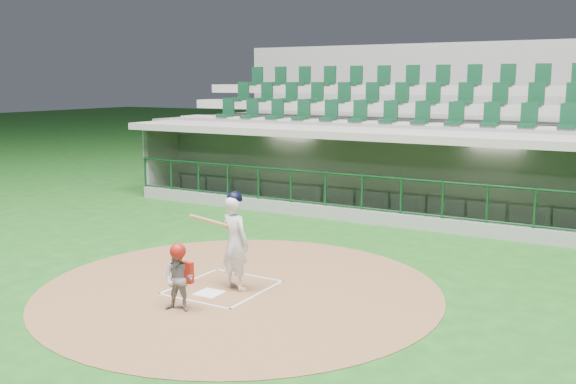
# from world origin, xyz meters

# --- Properties ---
(ground) EXTENTS (120.00, 120.00, 0.00)m
(ground) POSITION_xyz_m (0.00, 0.00, 0.00)
(ground) COLOR #164C15
(ground) RESTS_ON ground
(dirt_circle) EXTENTS (7.20, 7.20, 0.01)m
(dirt_circle) POSITION_xyz_m (0.30, -0.20, 0.01)
(dirt_circle) COLOR brown
(dirt_circle) RESTS_ON ground
(home_plate) EXTENTS (0.43, 0.43, 0.02)m
(home_plate) POSITION_xyz_m (0.00, -0.70, 0.02)
(home_plate) COLOR white
(home_plate) RESTS_ON dirt_circle
(batter_box_chalk) EXTENTS (1.55, 1.80, 0.01)m
(batter_box_chalk) POSITION_xyz_m (0.00, -0.30, 0.02)
(batter_box_chalk) COLOR white
(batter_box_chalk) RESTS_ON ground
(dugout_structure) EXTENTS (16.40, 3.70, 3.00)m
(dugout_structure) POSITION_xyz_m (0.17, 7.83, 0.95)
(dugout_structure) COLOR slate
(dugout_structure) RESTS_ON ground
(seating_deck) EXTENTS (17.00, 6.72, 5.15)m
(seating_deck) POSITION_xyz_m (0.00, 10.91, 1.42)
(seating_deck) COLOR slate
(seating_deck) RESTS_ON ground
(batter) EXTENTS (0.89, 0.91, 1.78)m
(batter) POSITION_xyz_m (0.23, -0.24, 0.90)
(batter) COLOR silver
(batter) RESTS_ON dirt_circle
(catcher) EXTENTS (0.59, 0.51, 1.12)m
(catcher) POSITION_xyz_m (0.07, -1.59, 0.57)
(catcher) COLOR gray
(catcher) RESTS_ON dirt_circle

